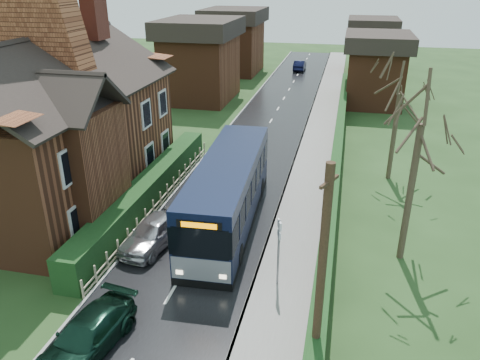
% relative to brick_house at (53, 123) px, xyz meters
% --- Properties ---
extents(ground, '(140.00, 140.00, 0.00)m').
position_rel_brick_house_xyz_m(ground, '(8.73, -4.78, -4.38)').
color(ground, '#2C4E21').
rests_on(ground, ground).
extents(road, '(6.00, 100.00, 0.02)m').
position_rel_brick_house_xyz_m(road, '(8.73, 5.22, -4.37)').
color(road, black).
rests_on(road, ground).
extents(pavement, '(2.50, 100.00, 0.14)m').
position_rel_brick_house_xyz_m(pavement, '(12.98, 5.22, -4.31)').
color(pavement, slate).
rests_on(pavement, ground).
extents(kerb_right, '(0.12, 100.00, 0.14)m').
position_rel_brick_house_xyz_m(kerb_right, '(11.78, 5.22, -4.31)').
color(kerb_right, gray).
rests_on(kerb_right, ground).
extents(kerb_left, '(0.12, 100.00, 0.10)m').
position_rel_brick_house_xyz_m(kerb_left, '(5.68, 5.22, -4.33)').
color(kerb_left, gray).
rests_on(kerb_left, ground).
extents(front_hedge, '(1.20, 16.00, 1.60)m').
position_rel_brick_house_xyz_m(front_hedge, '(4.83, 0.22, -3.58)').
color(front_hedge, black).
rests_on(front_hedge, ground).
extents(picket_fence, '(0.10, 16.00, 0.90)m').
position_rel_brick_house_xyz_m(picket_fence, '(5.58, 0.22, -3.93)').
color(picket_fence, tan).
rests_on(picket_fence, ground).
extents(right_wall_hedge, '(0.60, 50.00, 1.80)m').
position_rel_brick_house_xyz_m(right_wall_hedge, '(14.53, 5.22, -3.36)').
color(right_wall_hedge, '#5E2E1A').
rests_on(right_wall_hedge, ground).
extents(brick_house, '(9.30, 14.60, 10.30)m').
position_rel_brick_house_xyz_m(brick_house, '(0.00, 0.00, 0.00)').
color(brick_house, '#5E2E1A').
rests_on(brick_house, ground).
extents(bus, '(3.11, 11.22, 3.37)m').
position_rel_brick_house_xyz_m(bus, '(9.54, -0.64, -2.70)').
color(bus, black).
rests_on(bus, ground).
extents(car_silver, '(2.33, 4.32, 1.39)m').
position_rel_brick_house_xyz_m(car_silver, '(6.71, -3.47, -3.68)').
color(car_silver, silver).
rests_on(car_silver, ground).
extents(car_green, '(2.26, 4.37, 1.21)m').
position_rel_brick_house_xyz_m(car_green, '(7.13, -10.14, -3.77)').
color(car_green, black).
rests_on(car_green, ground).
extents(car_distant, '(1.36, 3.87, 1.27)m').
position_rel_brick_house_xyz_m(car_distant, '(8.64, 40.15, -3.74)').
color(car_distant, black).
rests_on(car_distant, ground).
extents(bus_stop_sign, '(0.23, 0.45, 3.03)m').
position_rel_brick_house_xyz_m(bus_stop_sign, '(12.73, -5.23, -2.38)').
color(bus_stop_sign, slate).
rests_on(bus_stop_sign, ground).
extents(telegraph_pole, '(0.46, 0.89, 7.31)m').
position_rel_brick_house_xyz_m(telegraph_pole, '(14.53, -9.78, -0.68)').
color(telegraph_pole, black).
rests_on(telegraph_pole, ground).
extents(tree_right_near, '(4.07, 4.07, 8.79)m').
position_rel_brick_house_xyz_m(tree_right_near, '(17.73, -1.96, 2.19)').
color(tree_right_near, '#3B2F23').
rests_on(tree_right_near, ground).
extents(tree_right_far, '(3.89, 3.89, 7.51)m').
position_rel_brick_house_xyz_m(tree_right_far, '(17.73, 6.99, 1.23)').
color(tree_right_far, '#3C3123').
rests_on(tree_right_far, ground).
extents(tree_house_side, '(4.88, 4.88, 11.08)m').
position_rel_brick_house_xyz_m(tree_house_side, '(-3.96, 10.60, 3.90)').
color(tree_house_side, '#3C2E23').
rests_on(tree_house_side, ground).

